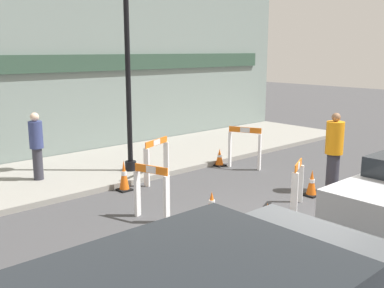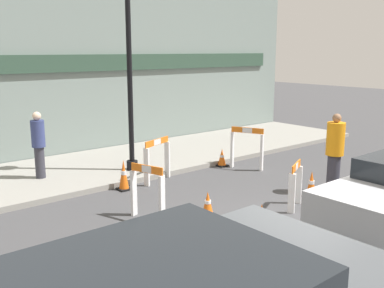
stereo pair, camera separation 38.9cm
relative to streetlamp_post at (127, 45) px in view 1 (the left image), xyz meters
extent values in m
plane|color=#424244|center=(0.03, -5.27, -3.29)|extent=(60.00, 60.00, 0.00)
cube|color=gray|center=(0.03, 1.04, -3.23)|extent=(18.00, 3.63, 0.13)
cube|color=gray|center=(0.03, 2.94, -0.54)|extent=(18.00, 0.12, 5.50)
cube|color=#2D4738|center=(0.03, 2.83, -0.49)|extent=(16.20, 0.10, 0.50)
cylinder|color=black|center=(0.00, 0.00, -3.04)|extent=(0.29, 0.29, 0.24)
cylinder|color=black|center=(0.00, 0.00, -0.91)|extent=(0.13, 0.13, 4.50)
cube|color=white|center=(-1.56, -2.52, -2.84)|extent=(0.14, 0.10, 0.91)
cube|color=white|center=(-1.36, -3.17, -2.84)|extent=(0.14, 0.10, 0.91)
cube|color=orange|center=(-1.46, -2.85, -2.31)|extent=(0.24, 0.72, 0.15)
cube|color=white|center=(-1.46, -2.85, -2.31)|extent=(0.09, 0.22, 0.14)
cube|color=white|center=(0.90, -4.43, -2.89)|extent=(0.11, 0.14, 0.81)
cube|color=white|center=(1.48, -4.15, -2.89)|extent=(0.11, 0.14, 0.81)
cube|color=orange|center=(1.19, -4.29, -2.41)|extent=(0.65, 0.32, 0.15)
cube|color=white|center=(1.19, -4.29, -2.41)|extent=(0.20, 0.12, 0.14)
cube|color=white|center=(2.87, -1.90, -2.80)|extent=(0.14, 0.11, 1.00)
cube|color=white|center=(2.52, -1.13, -2.80)|extent=(0.14, 0.11, 1.00)
cube|color=orange|center=(2.70, -1.51, -2.22)|extent=(0.39, 0.83, 0.15)
cube|color=white|center=(2.70, -1.51, -2.22)|extent=(0.14, 0.26, 0.13)
cube|color=white|center=(0.57, -0.77, -2.83)|extent=(0.10, 0.14, 0.92)
cube|color=white|center=(-0.27, -1.07, -2.83)|extent=(0.10, 0.14, 0.92)
cube|color=orange|center=(0.15, -0.92, -2.30)|extent=(0.90, 0.35, 0.15)
cube|color=white|center=(0.15, -0.92, -2.30)|extent=(0.28, 0.13, 0.14)
cube|color=black|center=(2.03, -4.09, -3.27)|extent=(0.30, 0.30, 0.04)
cone|color=orange|center=(2.03, -4.09, -2.98)|extent=(0.23, 0.23, 0.55)
cylinder|color=white|center=(2.03, -4.09, -2.95)|extent=(0.13, 0.13, 0.08)
cube|color=black|center=(-0.33, -4.73, -3.27)|extent=(0.30, 0.30, 0.04)
cone|color=orange|center=(-0.33, -4.73, -3.00)|extent=(0.22, 0.23, 0.51)
cylinder|color=white|center=(-0.33, -4.73, -2.97)|extent=(0.13, 0.13, 0.07)
cube|color=black|center=(-0.85, -0.99, -3.27)|extent=(0.30, 0.30, 0.04)
cone|color=orange|center=(-0.85, -0.99, -2.92)|extent=(0.23, 0.22, 0.68)
cylinder|color=white|center=(-0.85, -0.99, -2.88)|extent=(0.13, 0.13, 0.09)
cube|color=black|center=(-0.49, -3.49, -3.27)|extent=(0.30, 0.30, 0.04)
cone|color=orange|center=(-0.49, -3.49, -3.03)|extent=(0.23, 0.23, 0.46)
cylinder|color=white|center=(-0.49, -3.49, -3.00)|extent=(0.13, 0.13, 0.06)
cube|color=black|center=(2.39, -0.87, -3.27)|extent=(0.30, 0.30, 0.04)
cone|color=orange|center=(2.39, -0.87, -3.03)|extent=(0.22, 0.22, 0.45)
cylinder|color=white|center=(2.39, -0.87, -3.00)|extent=(0.13, 0.13, 0.06)
cylinder|color=#33333D|center=(2.67, -4.21, -2.85)|extent=(0.40, 0.40, 0.88)
cylinder|color=orange|center=(2.67, -4.21, -2.04)|extent=(0.56, 0.56, 0.74)
sphere|color=#8E6647|center=(2.67, -4.21, -1.58)|extent=(0.28, 0.28, 0.20)
cylinder|color=#33333D|center=(-2.12, 0.78, -2.78)|extent=(0.29, 0.29, 0.77)
cylinder|color=navy|center=(-2.12, 0.78, -2.07)|extent=(0.40, 0.40, 0.64)
sphere|color=beige|center=(-2.12, 0.78, -1.65)|extent=(0.26, 0.26, 0.21)
cylinder|color=black|center=(-0.87, -6.52, -2.99)|extent=(0.60, 0.18, 0.60)
camera|label=1|loc=(-6.33, -9.41, -0.11)|focal=42.00mm
camera|label=2|loc=(-6.04, -9.66, -0.11)|focal=42.00mm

